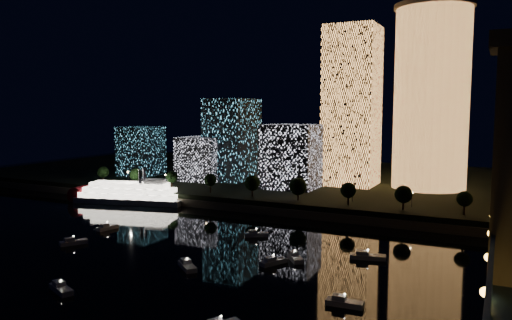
# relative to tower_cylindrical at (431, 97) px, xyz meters

# --- Properties ---
(ground) EXTENTS (520.00, 520.00, 0.00)m
(ground) POSITION_rel_tower_cylindrical_xyz_m (-31.37, -142.51, -45.62)
(ground) COLOR black
(ground) RESTS_ON ground
(far_bank) EXTENTS (420.00, 160.00, 5.00)m
(far_bank) POSITION_rel_tower_cylindrical_xyz_m (-31.37, 17.49, -43.12)
(far_bank) COLOR black
(far_bank) RESTS_ON ground
(seawall) EXTENTS (420.00, 6.00, 3.00)m
(seawall) POSITION_rel_tower_cylindrical_xyz_m (-31.37, -60.51, -44.12)
(seawall) COLOR #6B5E4C
(seawall) RESTS_ON ground
(tower_cylindrical) EXTENTS (34.00, 34.00, 80.99)m
(tower_cylindrical) POSITION_rel_tower_cylindrical_xyz_m (0.00, 0.00, 0.00)
(tower_cylindrical) COLOR #FCA350
(tower_cylindrical) RESTS_ON far_bank
(tower_rectangular) EXTENTS (23.05, 23.05, 73.36)m
(tower_rectangular) POSITION_rel_tower_cylindrical_xyz_m (-34.35, -5.02, -3.94)
(tower_rectangular) COLOR #FCA350
(tower_rectangular) RESTS_ON far_bank
(midrise_blocks) EXTENTS (110.43, 35.93, 40.62)m
(midrise_blocks) POSITION_rel_tower_cylindrical_xyz_m (-95.40, -20.32, -24.72)
(midrise_blocks) COLOR white
(midrise_blocks) RESTS_ON far_bank
(riverboat) EXTENTS (52.45, 21.99, 15.51)m
(riverboat) POSITION_rel_tower_cylindrical_xyz_m (-116.22, -68.15, -41.64)
(riverboat) COLOR silver
(riverboat) RESTS_ON ground
(motorboats) EXTENTS (104.93, 71.96, 2.78)m
(motorboats) POSITION_rel_tower_cylindrical_xyz_m (-37.70, -128.02, -44.81)
(motorboats) COLOR silver
(motorboats) RESTS_ON ground
(esplanade_trees) EXTENTS (165.40, 6.89, 8.95)m
(esplanade_trees) POSITION_rel_tower_cylindrical_xyz_m (-57.79, -54.51, -35.15)
(esplanade_trees) COLOR black
(esplanade_trees) RESTS_ON far_bank
(street_lamps) EXTENTS (132.70, 0.70, 5.65)m
(street_lamps) POSITION_rel_tower_cylindrical_xyz_m (-65.37, -48.51, -36.60)
(street_lamps) COLOR black
(street_lamps) RESTS_ON far_bank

